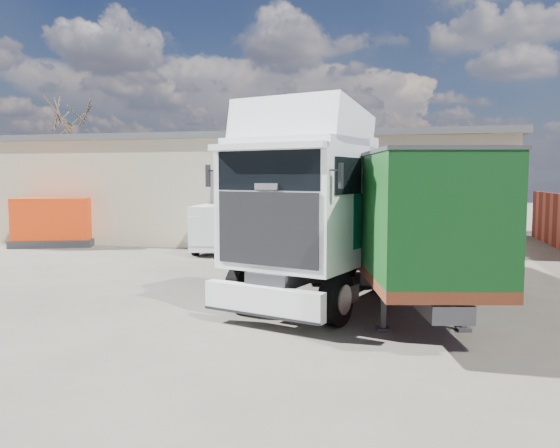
% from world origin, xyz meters
% --- Properties ---
extents(ground, '(120.00, 120.00, 0.00)m').
position_xyz_m(ground, '(0.00, 0.00, 0.00)').
color(ground, '#282521').
rests_on(ground, ground).
extents(warehouse, '(30.60, 12.60, 5.42)m').
position_xyz_m(warehouse, '(-6.00, 16.00, 2.66)').
color(warehouse, beige).
rests_on(warehouse, ground).
extents(bare_tree, '(4.00, 4.00, 9.60)m').
position_xyz_m(bare_tree, '(-18.00, 20.00, 7.92)').
color(bare_tree, '#382B21').
rests_on(bare_tree, ground).
extents(tractor_unit, '(5.01, 7.97, 5.10)m').
position_xyz_m(tractor_unit, '(2.38, 0.22, 2.14)').
color(tractor_unit, black).
rests_on(tractor_unit, ground).
extents(box_trailer, '(4.90, 11.78, 3.83)m').
position_xyz_m(box_trailer, '(4.19, 2.20, 2.34)').
color(box_trailer, '#2D2D30').
rests_on(box_trailer, ground).
extents(panel_van, '(2.66, 5.27, 2.07)m').
position_xyz_m(panel_van, '(-3.26, 9.59, 1.07)').
color(panel_van, black).
rests_on(panel_van, ground).
extents(orange_skip, '(4.24, 3.44, 2.29)m').
position_xyz_m(orange_skip, '(-11.78, 9.50, 1.00)').
color(orange_skip, '#2D2D30').
rests_on(orange_skip, ground).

